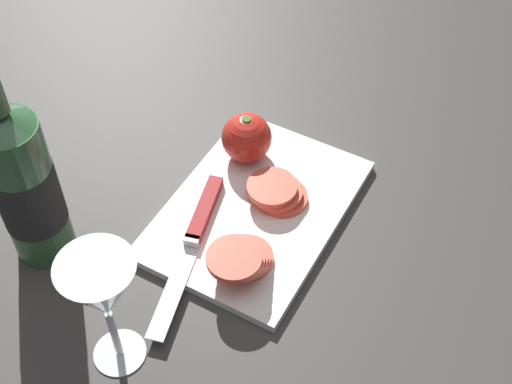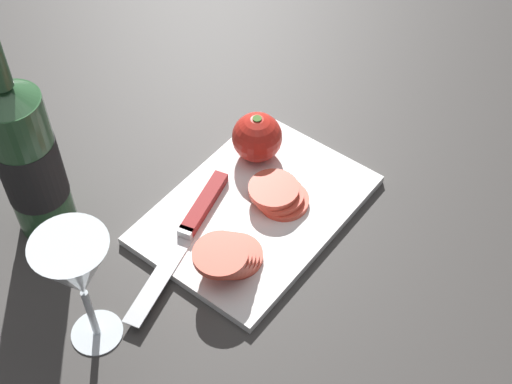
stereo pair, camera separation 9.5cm
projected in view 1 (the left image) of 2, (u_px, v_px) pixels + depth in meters
ground_plane at (255, 253)px, 0.94m from camera, size 3.00×3.00×0.00m
cutting_board at (256, 209)px, 0.98m from camera, size 0.31×0.22×0.01m
wine_bottle at (25, 185)px, 0.85m from camera, size 0.08×0.08×0.35m
wine_glass at (102, 294)px, 0.74m from camera, size 0.08×0.08×0.18m
whole_tomato at (247, 138)px, 1.01m from camera, size 0.07×0.07×0.07m
knife at (199, 225)px, 0.94m from camera, size 0.25×0.08×0.01m
tomato_slice_stack_near at (277, 192)px, 0.97m from camera, size 0.07×0.08×0.03m
tomato_slice_stack_far at (241, 258)px, 0.89m from camera, size 0.10×0.07×0.04m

